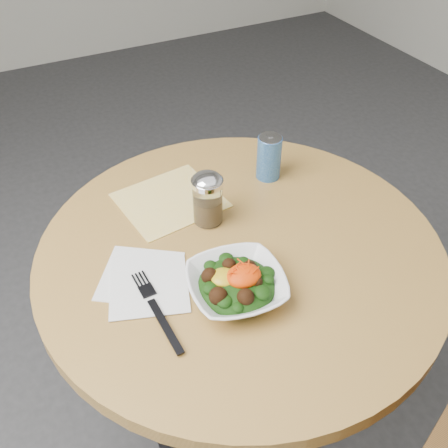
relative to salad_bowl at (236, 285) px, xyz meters
name	(u,v)px	position (x,y,z in m)	size (l,w,h in m)	color
ground	(235,413)	(0.07, 0.12, -0.78)	(6.00, 6.00, 0.00)	#2E2E31
table	(239,302)	(0.07, 0.12, -0.22)	(0.90, 0.90, 0.75)	black
cloth_napkin	(170,200)	(0.00, 0.34, -0.03)	(0.23, 0.21, 0.00)	#E0A40B
paper_napkins	(145,281)	(-0.15, 0.11, -0.02)	(0.22, 0.25, 0.00)	silver
salad_bowl	(236,285)	(0.00, 0.00, 0.00)	(0.22, 0.22, 0.07)	white
fork	(156,308)	(-0.16, 0.03, -0.02)	(0.03, 0.22, 0.00)	black
spice_shaker	(208,199)	(0.05, 0.23, 0.04)	(0.07, 0.07, 0.13)	silver
beverage_can	(269,157)	(0.26, 0.32, 0.03)	(0.06, 0.06, 0.12)	#0D3495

